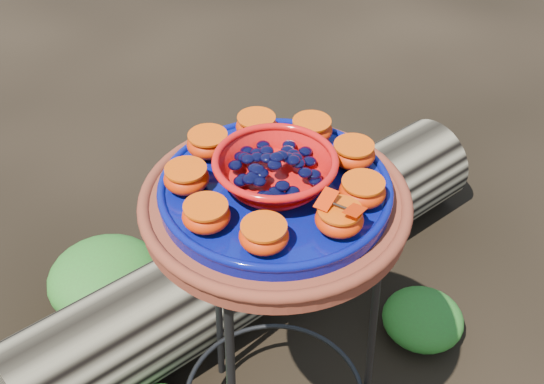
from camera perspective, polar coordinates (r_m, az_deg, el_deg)
plant_stand at (r=1.43m, az=0.21°, el=-12.28°), size 0.44×0.44×0.70m
terracotta_saucer at (r=1.16m, az=0.26°, el=-1.09°), size 0.45×0.45×0.04m
cobalt_plate at (r=1.14m, az=0.26°, el=0.09°), size 0.39×0.39×0.03m
red_bowl at (r=1.12m, az=0.27°, el=1.67°), size 0.19×0.19×0.05m
glass_gems at (r=1.09m, az=0.28°, el=3.31°), size 0.15×0.15×0.03m
orange_half_0 at (r=1.04m, az=5.65°, el=-2.29°), size 0.08×0.08×0.04m
orange_half_1 at (r=1.10m, az=7.57°, el=0.04°), size 0.08×0.08×0.04m
orange_half_2 at (r=1.18m, az=6.81°, el=3.15°), size 0.08×0.08×0.04m
orange_half_3 at (r=1.23m, az=3.33°, el=5.19°), size 0.08×0.08×0.04m
orange_half_4 at (r=1.24m, az=-1.30°, el=5.51°), size 0.08×0.08×0.04m
orange_half_5 at (r=1.20m, az=-5.36°, el=4.01°), size 0.08×0.08×0.04m
orange_half_6 at (r=1.13m, az=-7.17°, el=1.15°), size 0.08×0.08×0.04m
orange_half_7 at (r=1.05m, az=-5.52°, el=-1.98°), size 0.08×0.08×0.04m
orange_half_8 at (r=1.01m, az=-0.68°, el=-3.68°), size 0.08×0.08×0.04m
butterfly at (r=1.03m, az=5.75°, el=-1.11°), size 0.10×0.08×0.02m
driftwood_log at (r=1.89m, az=-0.79°, el=-5.50°), size 1.45×0.41×0.27m
foliage_right at (r=1.90m, az=12.52°, el=-10.24°), size 0.22×0.22×0.11m
foliage_back at (r=1.97m, az=-13.77°, el=-6.89°), size 0.32×0.32×0.16m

